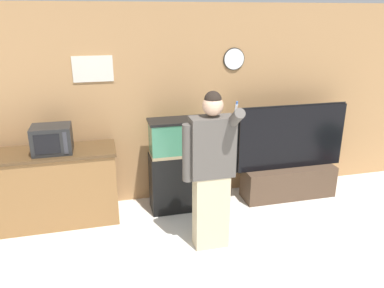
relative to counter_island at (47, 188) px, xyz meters
The scene contains 6 objects.
wall_back_paneled 1.64m from the counter_island, 15.88° to the left, with size 10.00×0.08×2.60m.
counter_island is the anchor object (origin of this frame).
microwave 0.64m from the counter_island, 17.40° to the right, with size 0.44×0.36×0.32m.
aquarium_on_stand 1.67m from the counter_island, ahead, with size 0.81×0.36×1.23m.
tv_on_stand 3.20m from the counter_island, ahead, with size 1.56×0.40×1.32m.
person_standing 2.06m from the counter_island, 27.87° to the right, with size 0.55×0.42×1.75m.
Camera 1 is at (-0.64, -1.65, 2.47)m, focal length 35.00 mm.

